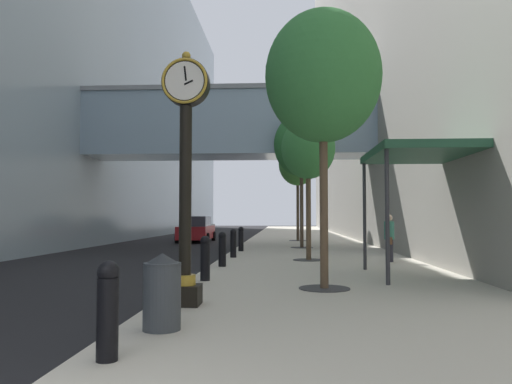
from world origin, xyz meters
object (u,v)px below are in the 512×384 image
Objects in this scene: bollard_nearest at (108,308)px; bollard_sixth at (241,238)px; street_clock at (185,164)px; car_red_near at (196,229)px; bollard_third at (205,257)px; street_tree_mid_near at (308,149)px; street_tree_far at (298,164)px; bollard_fourth at (222,248)px; trash_bin at (162,290)px; bollard_fifth at (233,242)px; car_black_mid at (199,227)px; street_tree_near at (323,77)px; pedestrian_walking at (389,237)px; street_tree_mid_far at (301,145)px.

bollard_nearest is 1.00× the size of bollard_sixth.
street_clock is at bearing 87.18° from bollard_nearest.
street_clock is 13.38m from bollard_sixth.
car_red_near is (-3.80, 26.60, 0.11)m from bollard_nearest.
bollard_nearest is 6.64m from bollard_third.
car_red_near is (-6.57, 14.33, -3.27)m from street_tree_mid_near.
bollard_fourth is at bearing -99.85° from street_tree_far.
bollard_third is 1.03× the size of trash_bin.
street_tree_far is 1.34× the size of car_red_near.
trash_bin is 0.23× the size of car_red_near.
street_tree_mid_near is (2.78, 5.64, 3.37)m from bollard_third.
bollard_nearest is at bearing -92.82° from street_clock.
bollard_fifth is 0.23× the size of car_black_mid.
car_black_mid is (-7.44, 27.06, -3.94)m from street_tree_near.
bollard_fourth is 5.79m from pedestrian_walking.
bollard_fifth is at bearing -74.09° from car_red_near.
car_red_near is (-3.80, 16.64, 0.11)m from bollard_fourth.
pedestrian_walking is 23.07m from car_black_mid.
pedestrian_walking is at bearing -57.92° from car_red_near.
bollard_sixth is 1.03× the size of trash_bin.
street_tree_far is (0.00, 20.50, 0.23)m from street_tree_near.
street_tree_near is (2.61, 2.09, 2.12)m from street_clock.
bollard_nearest is at bearing -117.03° from street_tree_near.
street_tree_far reaches higher than car_red_near.
bollard_fifth is at bearing -76.35° from car_black_mid.
trash_bin is at bearing -122.63° from street_tree_near.
bollard_sixth is at bearing -106.54° from street_tree_far.
bollard_fourth is at bearing -161.53° from pedestrian_walking.
street_clock is 0.72× the size of street_tree_far.
street_clock is at bearing -87.12° from bollard_third.
street_tree_near reaches higher than car_black_mid.
bollard_third and bollard_fifth have the same top height.
pedestrian_walking reaches higher than car_red_near.
bollard_third reaches higher than trash_bin.
bollard_fourth is 3.32m from bollard_fifth.
street_tree_mid_near is at bearing -65.35° from car_red_near.
bollard_nearest is at bearing -81.83° from car_black_mid.
car_red_near is at bearing -81.60° from car_black_mid.
street_tree_far reaches higher than street_clock.
bollard_fifth is 7.87m from street_tree_mid_far.
street_tree_near is 1.32× the size of car_black_mid.
bollard_fifth is at bearing -90.00° from bollard_sixth.
street_tree_near reaches higher than street_tree_mid_near.
street_tree_far is at bearing 77.64° from bollard_fifth.
street_tree_mid_near is at bearing 73.69° from street_clock.
car_black_mid is at bearing 99.42° from street_clock.
street_tree_mid_far is at bearing 81.79° from trash_bin.
bollard_fifth is at bearing -102.36° from street_tree_far.
car_black_mid reaches higher than bollard_third.
pedestrian_walking is at bearing -69.67° from street_tree_mid_far.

